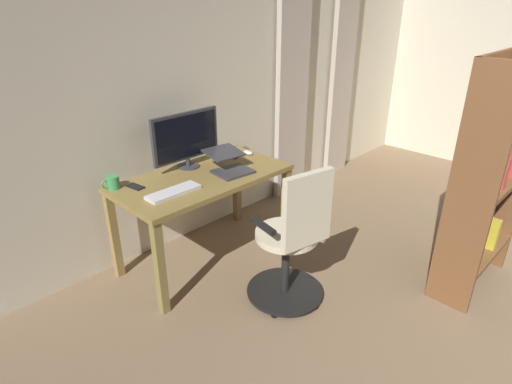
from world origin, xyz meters
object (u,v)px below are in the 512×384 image
(mug_tea, at_px, (113,182))
(office_chair, at_px, (292,243))
(computer_keyboard, at_px, (174,192))
(laptop, at_px, (229,165))
(computer_monitor, at_px, (186,138))
(computer_mouse, at_px, (248,153))
(desk, at_px, (203,187))
(cell_phone_by_monitor, at_px, (231,156))
(bookshelf, at_px, (484,177))
(cell_phone_face_up, at_px, (135,187))

(mug_tea, bearing_deg, office_chair, 120.81)
(computer_keyboard, xyz_separation_m, mug_tea, (0.26, -0.38, 0.04))
(laptop, relative_size, mug_tea, 2.83)
(office_chair, distance_m, computer_keyboard, 0.91)
(computer_monitor, distance_m, computer_mouse, 0.62)
(desk, xyz_separation_m, office_chair, (-0.07, 0.86, -0.17))
(desk, distance_m, computer_keyboard, 0.39)
(cell_phone_by_monitor, bearing_deg, office_chair, 60.40)
(laptop, xyz_separation_m, bookshelf, (-1.02, 1.56, 0.05))
(desk, bearing_deg, cell_phone_by_monitor, -159.55)
(computer_monitor, height_order, mug_tea, computer_monitor)
(office_chair, height_order, cell_phone_face_up, office_chair)
(laptop, distance_m, cell_phone_by_monitor, 0.35)
(computer_monitor, distance_m, bookshelf, 2.23)
(computer_mouse, bearing_deg, laptop, 24.95)
(desk, bearing_deg, computer_mouse, -170.75)
(laptop, bearing_deg, desk, -15.68)
(cell_phone_face_up, height_order, bookshelf, bookshelf)
(office_chair, xyz_separation_m, cell_phone_by_monitor, (-0.38, -1.03, 0.28))
(laptop, distance_m, cell_phone_face_up, 0.74)
(computer_monitor, height_order, computer_mouse, computer_monitor)
(computer_monitor, relative_size, computer_keyboard, 1.56)
(laptop, height_order, cell_phone_by_monitor, laptop)
(laptop, height_order, bookshelf, bookshelf)
(desk, relative_size, computer_monitor, 2.20)
(office_chair, height_order, bookshelf, bookshelf)
(computer_monitor, relative_size, mug_tea, 4.59)
(laptop, relative_size, cell_phone_face_up, 2.67)
(computer_monitor, relative_size, cell_phone_by_monitor, 4.32)
(laptop, relative_size, computer_mouse, 3.84)
(computer_mouse, relative_size, mug_tea, 0.74)
(desk, xyz_separation_m, mug_tea, (0.61, -0.27, 0.15))
(office_chair, relative_size, cell_phone_by_monitor, 7.28)
(bookshelf, bearing_deg, computer_keyboard, -44.03)
(cell_phone_face_up, xyz_separation_m, mug_tea, (0.12, -0.09, 0.04))
(computer_monitor, xyz_separation_m, cell_phone_by_monitor, (-0.41, 0.07, -0.24))
(desk, distance_m, cell_phone_by_monitor, 0.49)
(computer_monitor, relative_size, bookshelf, 0.37)
(cell_phone_by_monitor, xyz_separation_m, bookshelf, (-0.78, 1.81, 0.10))
(computer_monitor, bearing_deg, bookshelf, 122.48)
(bookshelf, bearing_deg, cell_phone_face_up, -46.72)
(bookshelf, bearing_deg, mug_tea, -46.15)
(office_chair, relative_size, mug_tea, 7.73)
(desk, height_order, cell_phone_by_monitor, cell_phone_by_monitor)
(cell_phone_face_up, height_order, mug_tea, mug_tea)
(computer_keyboard, height_order, mug_tea, mug_tea)
(computer_monitor, distance_m, computer_keyboard, 0.57)
(computer_keyboard, bearing_deg, laptop, -176.90)
(desk, distance_m, computer_mouse, 0.61)
(desk, distance_m, office_chair, 0.88)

